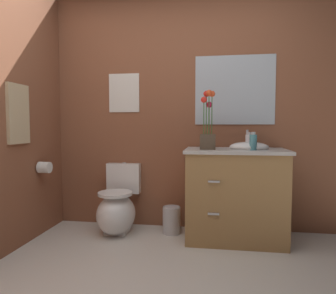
{
  "coord_description": "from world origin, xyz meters",
  "views": [
    {
      "loc": [
        0.45,
        -1.62,
        1.08
      ],
      "look_at": [
        0.01,
        1.24,
        0.88
      ],
      "focal_mm": 32.64,
      "sensor_mm": 36.0,
      "label": 1
    }
  ],
  "objects_px": {
    "toilet": "(118,209)",
    "toilet_paper_roll": "(45,167)",
    "hanging_towel": "(18,114)",
    "trash_bin": "(172,220)",
    "wall_poster": "(124,93)",
    "vanity_cabinet": "(235,193)",
    "flower_vase": "(208,131)",
    "wall_mirror": "(235,90)",
    "lotion_bottle": "(249,141)",
    "soap_bottle": "(253,142)"
  },
  "relations": [
    {
      "from": "toilet_paper_roll",
      "to": "wall_poster",
      "type": "bearing_deg",
      "value": 34.63
    },
    {
      "from": "hanging_towel",
      "to": "vanity_cabinet",
      "type": "bearing_deg",
      "value": 13.88
    },
    {
      "from": "lotion_bottle",
      "to": "toilet_paper_roll",
      "type": "height_order",
      "value": "lotion_bottle"
    },
    {
      "from": "hanging_towel",
      "to": "toilet",
      "type": "bearing_deg",
      "value": 34.25
    },
    {
      "from": "trash_bin",
      "to": "wall_mirror",
      "type": "relative_size",
      "value": 0.34
    },
    {
      "from": "toilet",
      "to": "hanging_towel",
      "type": "xyz_separation_m",
      "value": [
        -0.73,
        -0.5,
        0.94
      ]
    },
    {
      "from": "trash_bin",
      "to": "hanging_towel",
      "type": "relative_size",
      "value": 0.52
    },
    {
      "from": "vanity_cabinet",
      "to": "flower_vase",
      "type": "distance_m",
      "value": 0.65
    },
    {
      "from": "toilet",
      "to": "toilet_paper_roll",
      "type": "xyz_separation_m",
      "value": [
        -0.67,
        -0.2,
        0.44
      ]
    },
    {
      "from": "vanity_cabinet",
      "to": "soap_bottle",
      "type": "height_order",
      "value": "vanity_cabinet"
    },
    {
      "from": "soap_bottle",
      "to": "trash_bin",
      "type": "height_order",
      "value": "soap_bottle"
    },
    {
      "from": "toilet",
      "to": "lotion_bottle",
      "type": "distance_m",
      "value": 1.48
    },
    {
      "from": "vanity_cabinet",
      "to": "lotion_bottle",
      "type": "xyz_separation_m",
      "value": [
        0.13,
        0.13,
        0.49
      ]
    },
    {
      "from": "flower_vase",
      "to": "wall_poster",
      "type": "height_order",
      "value": "wall_poster"
    },
    {
      "from": "trash_bin",
      "to": "hanging_towel",
      "type": "height_order",
      "value": "hanging_towel"
    },
    {
      "from": "trash_bin",
      "to": "toilet_paper_roll",
      "type": "distance_m",
      "value": 1.36
    },
    {
      "from": "trash_bin",
      "to": "toilet_paper_roll",
      "type": "bearing_deg",
      "value": -168.33
    },
    {
      "from": "soap_bottle",
      "to": "wall_mirror",
      "type": "relative_size",
      "value": 0.2
    },
    {
      "from": "toilet",
      "to": "wall_mirror",
      "type": "xyz_separation_m",
      "value": [
        1.17,
        0.27,
        1.21
      ]
    },
    {
      "from": "flower_vase",
      "to": "hanging_towel",
      "type": "bearing_deg",
      "value": -166.35
    },
    {
      "from": "flower_vase",
      "to": "soap_bottle",
      "type": "height_order",
      "value": "flower_vase"
    },
    {
      "from": "vanity_cabinet",
      "to": "trash_bin",
      "type": "xyz_separation_m",
      "value": [
        -0.62,
        0.08,
        -0.31
      ]
    },
    {
      "from": "soap_bottle",
      "to": "hanging_towel",
      "type": "xyz_separation_m",
      "value": [
        -2.04,
        -0.36,
        0.25
      ]
    },
    {
      "from": "flower_vase",
      "to": "wall_poster",
      "type": "xyz_separation_m",
      "value": [
        -0.91,
        0.37,
        0.4
      ]
    },
    {
      "from": "wall_mirror",
      "to": "trash_bin",
      "type": "bearing_deg",
      "value": -161.09
    },
    {
      "from": "wall_mirror",
      "to": "hanging_towel",
      "type": "relative_size",
      "value": 1.54
    },
    {
      "from": "hanging_towel",
      "to": "wall_mirror",
      "type": "bearing_deg",
      "value": 21.93
    },
    {
      "from": "trash_bin",
      "to": "wall_poster",
      "type": "bearing_deg",
      "value": 158.85
    },
    {
      "from": "soap_bottle",
      "to": "wall_mirror",
      "type": "bearing_deg",
      "value": 109.88
    },
    {
      "from": "wall_mirror",
      "to": "toilet",
      "type": "bearing_deg",
      "value": -167.09
    },
    {
      "from": "flower_vase",
      "to": "trash_bin",
      "type": "relative_size",
      "value": 2.0
    },
    {
      "from": "toilet",
      "to": "wall_poster",
      "type": "distance_m",
      "value": 1.23
    },
    {
      "from": "toilet",
      "to": "soap_bottle",
      "type": "xyz_separation_m",
      "value": [
        1.31,
        -0.13,
        0.7
      ]
    },
    {
      "from": "vanity_cabinet",
      "to": "wall_mirror",
      "type": "distance_m",
      "value": 1.05
    },
    {
      "from": "trash_bin",
      "to": "wall_poster",
      "type": "distance_m",
      "value": 1.43
    },
    {
      "from": "toilet",
      "to": "vanity_cabinet",
      "type": "bearing_deg",
      "value": -1.29
    },
    {
      "from": "vanity_cabinet",
      "to": "hanging_towel",
      "type": "distance_m",
      "value": 2.09
    },
    {
      "from": "hanging_towel",
      "to": "trash_bin",
      "type": "bearing_deg",
      "value": 23.35
    },
    {
      "from": "flower_vase",
      "to": "trash_bin",
      "type": "bearing_deg",
      "value": 156.89
    },
    {
      "from": "wall_mirror",
      "to": "toilet_paper_roll",
      "type": "relative_size",
      "value": 7.27
    },
    {
      "from": "vanity_cabinet",
      "to": "lotion_bottle",
      "type": "relative_size",
      "value": 6.68
    },
    {
      "from": "toilet",
      "to": "wall_mirror",
      "type": "bearing_deg",
      "value": 12.91
    },
    {
      "from": "toilet",
      "to": "trash_bin",
      "type": "bearing_deg",
      "value": 5.78
    },
    {
      "from": "vanity_cabinet",
      "to": "toilet_paper_roll",
      "type": "relative_size",
      "value": 9.52
    },
    {
      "from": "toilet",
      "to": "flower_vase",
      "type": "distance_m",
      "value": 1.21
    },
    {
      "from": "soap_bottle",
      "to": "lotion_bottle",
      "type": "height_order",
      "value": "soap_bottle"
    },
    {
      "from": "soap_bottle",
      "to": "lotion_bottle",
      "type": "relative_size",
      "value": 1.04
    },
    {
      "from": "wall_poster",
      "to": "hanging_towel",
      "type": "relative_size",
      "value": 0.79
    },
    {
      "from": "lotion_bottle",
      "to": "wall_mirror",
      "type": "xyz_separation_m",
      "value": [
        -0.13,
        0.16,
        0.51
      ]
    },
    {
      "from": "lotion_bottle",
      "to": "wall_mirror",
      "type": "relative_size",
      "value": 0.2
    }
  ]
}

